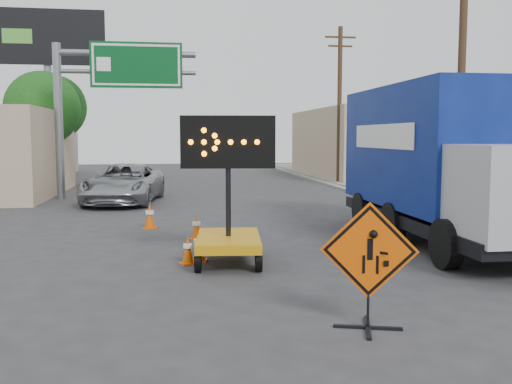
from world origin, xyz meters
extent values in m
plane|color=#2D2D30|center=(0.00, 0.00, 0.00)|extent=(100.00, 100.00, 0.00)
cube|color=gray|center=(7.20, 15.00, 0.06)|extent=(0.40, 60.00, 0.12)
cube|color=gray|center=(9.50, 15.00, 0.07)|extent=(4.00, 60.00, 0.15)
cube|color=tan|center=(13.00, 30.00, 2.30)|extent=(10.00, 14.00, 4.60)
cylinder|color=slate|center=(-6.50, 18.00, 3.40)|extent=(0.36, 0.36, 6.80)
cylinder|color=slate|center=(-3.50, 18.00, 6.40)|extent=(6.00, 0.28, 0.28)
cylinder|color=slate|center=(-3.50, 18.00, 5.60)|extent=(6.00, 0.20, 0.20)
cube|color=#05441A|center=(-3.10, 17.88, 5.90)|extent=(4.00, 0.10, 2.00)
cube|color=silver|center=(-3.10, 17.81, 5.90)|extent=(3.80, 0.01, 1.80)
cylinder|color=slate|center=(-8.50, 26.00, 4.50)|extent=(0.44, 0.44, 9.00)
cube|color=silver|center=(-8.30, 25.85, 8.30)|extent=(6.00, 0.25, 3.00)
cube|color=black|center=(-8.30, 25.70, 8.30)|extent=(6.10, 0.04, 3.10)
cylinder|color=#49301F|center=(8.00, 10.00, 4.50)|extent=(0.26, 0.26, 9.00)
cylinder|color=#49301F|center=(8.00, 24.00, 4.50)|extent=(0.26, 0.26, 9.00)
cube|color=#49301F|center=(8.00, 24.00, 8.40)|extent=(1.80, 0.10, 0.10)
cube|color=#49301F|center=(8.00, 24.00, 7.90)|extent=(1.40, 0.10, 0.10)
cylinder|color=#49301F|center=(-8.00, 22.00, 1.62)|extent=(0.28, 0.28, 3.25)
sphere|color=#134314|center=(-8.00, 22.00, 4.18)|extent=(3.71, 3.71, 3.71)
cylinder|color=#49301F|center=(-9.00, 30.00, 1.79)|extent=(0.28, 0.28, 3.58)
sphere|color=#134314|center=(-9.00, 30.00, 4.61)|extent=(4.10, 4.10, 4.10)
cube|color=black|center=(1.15, -0.41, 0.02)|extent=(0.97, 0.35, 0.04)
cube|color=black|center=(1.15, -0.41, 0.02)|extent=(0.35, 0.97, 0.04)
cylinder|color=black|center=(1.15, -0.41, 0.39)|extent=(0.04, 0.04, 0.77)
cube|color=#D84E04|center=(1.15, -0.41, 1.16)|extent=(1.35, 0.44, 1.40)
cube|color=black|center=(1.15, -0.41, 1.16)|extent=(1.25, 0.39, 1.31)
cube|color=#C3850A|center=(-0.43, 4.15, 0.51)|extent=(1.58, 2.39, 0.20)
cylinder|color=black|center=(-0.43, 4.15, 1.81)|extent=(0.11, 0.11, 2.49)
cube|color=black|center=(-0.43, 4.15, 2.66)|extent=(2.04, 0.32, 1.13)
imported|color=#A4A7AC|center=(-3.62, 16.13, 0.81)|extent=(3.43, 6.16, 1.63)
cube|color=black|center=(5.30, 5.70, 0.64)|extent=(2.67, 8.58, 0.32)
cube|color=#07165B|center=(5.30, 6.56, 2.51)|extent=(2.75, 6.66, 3.21)
cube|color=#D84E04|center=(-1.31, 4.22, 0.01)|extent=(0.41, 0.41, 0.03)
cone|color=#D84E04|center=(-1.31, 4.22, 0.33)|extent=(0.25, 0.25, 0.60)
cylinder|color=silver|center=(-1.31, 4.22, 0.40)|extent=(0.20, 0.20, 0.09)
cube|color=#D84E04|center=(-1.06, 4.48, 0.01)|extent=(0.43, 0.43, 0.03)
cone|color=#D84E04|center=(-1.06, 4.48, 0.37)|extent=(0.28, 0.28, 0.67)
cylinder|color=silver|center=(-1.06, 4.48, 0.45)|extent=(0.23, 0.23, 0.10)
cube|color=#D84E04|center=(-0.99, 7.21, 0.01)|extent=(0.45, 0.45, 0.03)
cone|color=#D84E04|center=(-0.99, 7.21, 0.35)|extent=(0.27, 0.27, 0.65)
cylinder|color=silver|center=(-0.99, 7.21, 0.43)|extent=(0.22, 0.22, 0.09)
cube|color=#D84E04|center=(-2.31, 9.19, 0.02)|extent=(0.44, 0.44, 0.03)
cone|color=#D84E04|center=(-2.31, 9.19, 0.41)|extent=(0.31, 0.31, 0.75)
cylinder|color=silver|center=(-2.31, 9.19, 0.49)|extent=(0.25, 0.25, 0.11)
camera|label=1|loc=(-1.64, -8.11, 2.79)|focal=40.00mm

